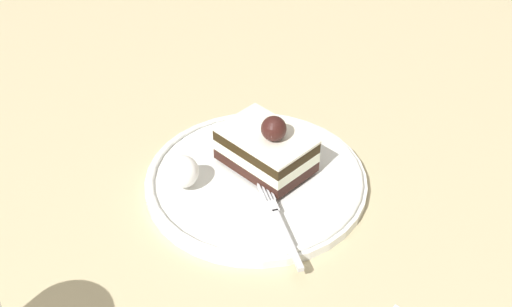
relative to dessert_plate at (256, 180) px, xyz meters
name	(u,v)px	position (x,y,z in m)	size (l,w,h in m)	color
ground_plane	(231,191)	(0.01, -0.03, -0.01)	(2.40, 2.40, 0.00)	tan
dessert_plate	(256,180)	(0.00, 0.00, 0.00)	(0.24, 0.24, 0.02)	white
cake_slice	(267,148)	(-0.02, 0.01, 0.03)	(0.11, 0.12, 0.07)	#321913
whipped_cream_dollop	(183,171)	(0.03, -0.07, 0.03)	(0.03, 0.03, 0.04)	white
fork	(279,221)	(0.07, 0.03, 0.01)	(0.12, 0.06, 0.00)	silver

